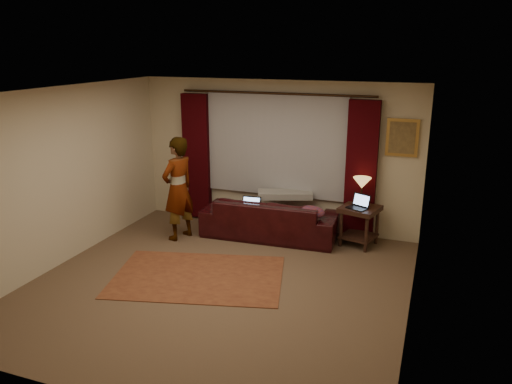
# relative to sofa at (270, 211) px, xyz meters

# --- Properties ---
(floor) EXTENTS (5.00, 5.00, 0.01)m
(floor) POSITION_rel_sofa_xyz_m (-0.08, -1.95, -0.46)
(floor) COLOR brown
(floor) RESTS_ON ground
(ceiling) EXTENTS (5.00, 5.00, 0.02)m
(ceiling) POSITION_rel_sofa_xyz_m (-0.08, -1.95, 2.14)
(ceiling) COLOR silver
(ceiling) RESTS_ON ground
(wall_back) EXTENTS (5.00, 0.02, 2.60)m
(wall_back) POSITION_rel_sofa_xyz_m (-0.08, 0.55, 0.84)
(wall_back) COLOR beige
(wall_back) RESTS_ON ground
(wall_front) EXTENTS (5.00, 0.02, 2.60)m
(wall_front) POSITION_rel_sofa_xyz_m (-0.08, -4.45, 0.84)
(wall_front) COLOR beige
(wall_front) RESTS_ON ground
(wall_left) EXTENTS (0.02, 5.00, 2.60)m
(wall_left) POSITION_rel_sofa_xyz_m (-2.58, -1.95, 0.84)
(wall_left) COLOR beige
(wall_left) RESTS_ON ground
(wall_right) EXTENTS (0.02, 5.00, 2.60)m
(wall_right) POSITION_rel_sofa_xyz_m (2.42, -1.95, 0.84)
(wall_right) COLOR beige
(wall_right) RESTS_ON ground
(sheer_curtain) EXTENTS (2.50, 0.05, 1.80)m
(sheer_curtain) POSITION_rel_sofa_xyz_m (-0.08, 0.49, 1.04)
(sheer_curtain) COLOR #9B9BA3
(sheer_curtain) RESTS_ON wall_back
(drape_left) EXTENTS (0.50, 0.14, 2.30)m
(drape_left) POSITION_rel_sofa_xyz_m (-1.58, 0.44, 0.72)
(drape_left) COLOR black
(drape_left) RESTS_ON floor
(drape_right) EXTENTS (0.50, 0.14, 2.30)m
(drape_right) POSITION_rel_sofa_xyz_m (1.42, 0.44, 0.72)
(drape_right) COLOR black
(drape_right) RESTS_ON floor
(curtain_rod) EXTENTS (0.04, 0.04, 3.40)m
(curtain_rod) POSITION_rel_sofa_xyz_m (-0.08, 0.44, 1.92)
(curtain_rod) COLOR black
(curtain_rod) RESTS_ON wall_back
(picture_frame) EXTENTS (0.50, 0.04, 0.60)m
(picture_frame) POSITION_rel_sofa_xyz_m (2.02, 0.52, 1.29)
(picture_frame) COLOR #B4863E
(picture_frame) RESTS_ON wall_back
(sofa) EXTENTS (2.32, 1.09, 0.92)m
(sofa) POSITION_rel_sofa_xyz_m (0.00, 0.00, 0.00)
(sofa) COLOR black
(sofa) RESTS_ON floor
(throw_blanket) EXTENTS (1.00, 0.67, 0.11)m
(throw_blanket) POSITION_rel_sofa_xyz_m (0.16, 0.31, 0.47)
(throw_blanket) COLOR gray
(throw_blanket) RESTS_ON sofa
(clothing_pile) EXTENTS (0.48, 0.38, 0.20)m
(clothing_pile) POSITION_rel_sofa_xyz_m (0.74, -0.15, 0.10)
(clothing_pile) COLOR brown
(clothing_pile) RESTS_ON sofa
(laptop_sofa) EXTENTS (0.35, 0.38, 0.23)m
(laptop_sofa) POSITION_rel_sofa_xyz_m (-0.30, -0.18, 0.12)
(laptop_sofa) COLOR black
(laptop_sofa) RESTS_ON sofa
(area_rug) EXTENTS (2.68, 2.11, 0.01)m
(area_rug) POSITION_rel_sofa_xyz_m (-0.45, -1.84, -0.45)
(area_rug) COLOR brown
(area_rug) RESTS_ON floor
(end_table) EXTENTS (0.69, 0.69, 0.66)m
(end_table) POSITION_rel_sofa_xyz_m (1.48, 0.14, -0.13)
(end_table) COLOR black
(end_table) RESTS_ON floor
(tiffany_lamp) EXTENTS (0.40, 0.40, 0.47)m
(tiffany_lamp) POSITION_rel_sofa_xyz_m (1.48, 0.21, 0.43)
(tiffany_lamp) COLOR olive
(tiffany_lamp) RESTS_ON end_table
(laptop_table) EXTENTS (0.42, 0.43, 0.22)m
(laptop_table) POSITION_rel_sofa_xyz_m (1.45, 0.03, 0.31)
(laptop_table) COLOR black
(laptop_table) RESTS_ON end_table
(person) EXTENTS (0.64, 0.64, 1.74)m
(person) POSITION_rel_sofa_xyz_m (-1.41, -0.60, 0.41)
(person) COLOR gray
(person) RESTS_ON floor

